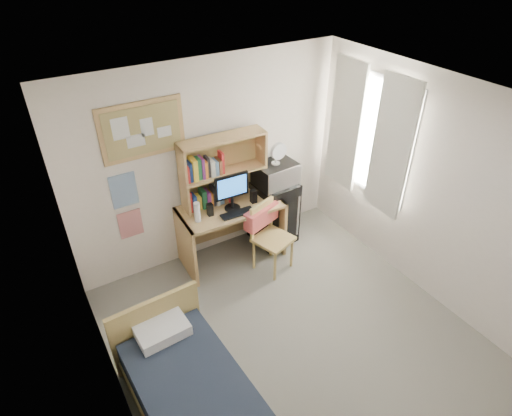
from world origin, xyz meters
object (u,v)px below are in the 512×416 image
mini_fridge (273,211)px  microwave (275,174)px  desk (231,232)px  speaker_right (254,196)px  bed (201,409)px  monitor (232,193)px  speaker_left (210,210)px  desk_fan (276,154)px  desk_chair (273,239)px  bulletin_board (142,130)px

mini_fridge → microwave: (0.00, -0.02, 0.61)m
desk → speaker_right: speaker_right is taller
bed → monitor: 2.44m
speaker_left → microwave: size_ratio=0.31×
bed → mini_fridge: bearing=41.5°
desk → bed: desk is taller
desk_fan → microwave: bearing=86.9°
desk_chair → speaker_left: 0.89m
speaker_right → microwave: bearing=18.0°
bulletin_board → speaker_right: 1.59m
speaker_right → microwave: 0.44m
bed → desk: bearing=52.3°
desk_chair → speaker_right: speaker_right is taller
monitor → desk_fan: 0.77m
speaker_left → desk_fan: desk_fan is taller
bulletin_board → desk: bulletin_board is taller
desk_chair → monitor: 0.79m
desk → desk_chair: 0.59m
bed → speaker_left: 2.25m
desk → desk_chair: bearing=-50.9°
desk_chair → bed: desk_chair is taller
desk → desk_fan: 1.17m
bulletin_board → bed: size_ratio=0.53×
microwave → desk_chair: bearing=-127.5°
monitor → speaker_left: monitor is taller
monitor → speaker_left: 0.34m
monitor → speaker_left: bearing=-180.0°
bed → microwave: microwave is taller
mini_fridge → speaker_left: (-1.00, -0.11, 0.45)m
monitor → speaker_right: monitor is taller
bulletin_board → speaker_left: size_ratio=5.80×
speaker_right → microwave: microwave is taller
bed → speaker_right: size_ratio=10.22×
speaker_left → desk_fan: (1.00, 0.09, 0.45)m
speaker_right → bed: bearing=-129.5°
desk → bed: size_ratio=0.73×
bed → monitor: (1.36, 1.87, 0.81)m
mini_fridge → bed: 2.87m
speaker_left → desk: bearing=11.3°
bed → bulletin_board: bearing=75.0°
microwave → speaker_left: bearing=-178.0°
microwave → speaker_right: bearing=-167.4°
desk → desk_fan: (0.70, 0.04, 0.94)m
speaker_left → speaker_right: 0.60m
mini_fridge → desk_fan: 0.89m
bulletin_board → microwave: bearing=-10.6°
bed → monitor: bearing=51.5°
desk_chair → monitor: (-0.35, 0.41, 0.58)m
speaker_left → microwave: bearing=7.3°
desk → mini_fridge: (0.70, 0.06, 0.05)m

